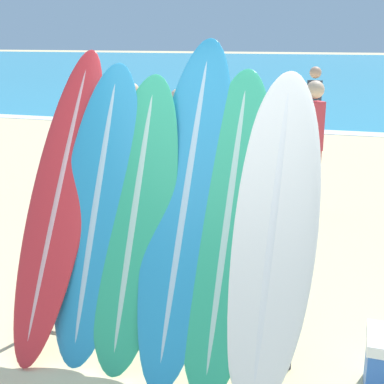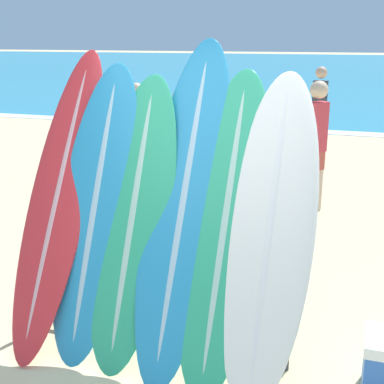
{
  "view_description": "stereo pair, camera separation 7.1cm",
  "coord_description": "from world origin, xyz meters",
  "views": [
    {
      "loc": [
        0.96,
        -2.55,
        2.22
      ],
      "look_at": [
        -0.3,
        1.53,
        0.98
      ],
      "focal_mm": 50.0,
      "sensor_mm": 36.0,
      "label": 1
    },
    {
      "loc": [
        1.03,
        -2.52,
        2.22
      ],
      "look_at": [
        -0.3,
        1.53,
        0.98
      ],
      "focal_mm": 50.0,
      "sensor_mm": 36.0,
      "label": 2
    }
  ],
  "objects": [
    {
      "name": "person_far_left",
      "position": [
        0.43,
        4.36,
        0.93
      ],
      "size": [
        0.29,
        0.28,
        1.7
      ],
      "rotation": [
        0.0,
        0.0,
        0.77
      ],
      "color": "beige",
      "rests_on": "ground_plane"
    },
    {
      "name": "person_near_water",
      "position": [
        0.13,
        8.06,
        0.91
      ],
      "size": [
        0.28,
        0.24,
        1.67
      ],
      "rotation": [
        0.0,
        0.0,
        2.73
      ],
      "color": "tan",
      "rests_on": "ground_plane"
    },
    {
      "name": "surfboard_slot_1",
      "position": [
        -0.78,
        0.74,
        1.02
      ],
      "size": [
        0.58,
        1.0,
        2.04
      ],
      "color": "teal",
      "rests_on": "ground_plane"
    },
    {
      "name": "person_far_right",
      "position": [
        -2.18,
        4.65,
        0.86
      ],
      "size": [
        0.27,
        0.26,
        1.58
      ],
      "rotation": [
        0.0,
        0.0,
        2.49
      ],
      "color": "beige",
      "rests_on": "ground_plane"
    },
    {
      "name": "surfboard_slot_4",
      "position": [
        0.19,
        0.74,
        1.01
      ],
      "size": [
        0.55,
        1.17,
        2.01
      ],
      "color": "#289E70",
      "rests_on": "ground_plane"
    },
    {
      "name": "surfboard_rack",
      "position": [
        -0.3,
        0.73,
        0.51
      ],
      "size": [
        1.94,
        0.04,
        0.95
      ],
      "color": "#28282D",
      "rests_on": "ground_plane"
    },
    {
      "name": "ocean_water",
      "position": [
        0.0,
        39.87,
        0.0
      ],
      "size": [
        120.0,
        60.0,
        0.01
      ],
      "color": "teal",
      "rests_on": "ground_plane"
    },
    {
      "name": "surfboard_slot_3",
      "position": [
        -0.12,
        0.8,
        1.11
      ],
      "size": [
        0.56,
        1.29,
        2.22
      ],
      "color": "teal",
      "rests_on": "ground_plane"
    },
    {
      "name": "surfboard_slot_5",
      "position": [
        0.5,
        0.73,
        1.0
      ],
      "size": [
        0.58,
        1.17,
        2.01
      ],
      "color": "silver",
      "rests_on": "ground_plane"
    },
    {
      "name": "surfboard_slot_2",
      "position": [
        -0.47,
        0.73,
        0.98
      ],
      "size": [
        0.57,
        0.99,
        1.97
      ],
      "color": "#289E70",
      "rests_on": "ground_plane"
    },
    {
      "name": "surfboard_slot_0",
      "position": [
        -1.09,
        0.77,
        1.07
      ],
      "size": [
        0.48,
        1.31,
        2.14
      ],
      "color": "red",
      "rests_on": "ground_plane"
    },
    {
      "name": "person_mid_beach",
      "position": [
        -0.93,
        3.09,
        0.91
      ],
      "size": [
        0.28,
        0.28,
        1.67
      ],
      "rotation": [
        0.0,
        0.0,
        5.52
      ],
      "color": "beige",
      "rests_on": "ground_plane"
    }
  ]
}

